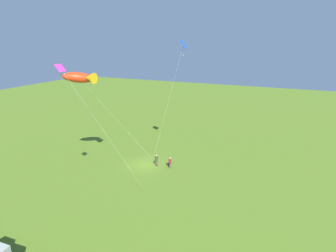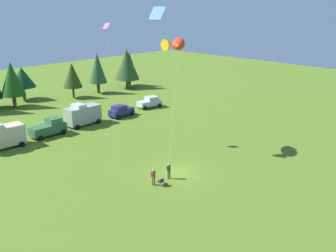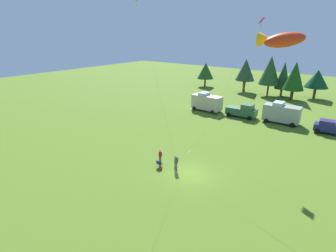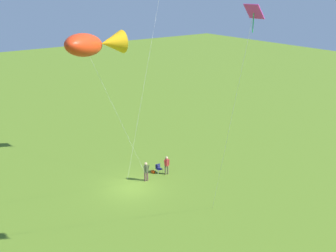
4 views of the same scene
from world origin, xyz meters
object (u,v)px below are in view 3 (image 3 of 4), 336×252
backpack_on_grass (161,168)px  person_spectator (160,155)px  kite_large_fish (280,40)px  van_camper_beige (207,102)px  van_motorhome_grey (281,113)px  person_kite_flyer (176,161)px  kite_diamond_rainbow (258,27)px  truck_green_flatbed (242,111)px  folding_chair (159,163)px  car_navy_hatch (330,127)px

backpack_on_grass → person_spectator: bearing=131.0°
backpack_on_grass → kite_large_fish: size_ratio=0.02×
van_camper_beige → van_motorhome_grey: 12.83m
person_kite_flyer → kite_diamond_rainbow: size_ratio=0.11×
van_camper_beige → truck_green_flatbed: 6.73m
kite_diamond_rainbow → person_kite_flyer: bearing=-100.8°
kite_large_fish → kite_diamond_rainbow: 8.62m
truck_green_flatbed → kite_large_fish: size_ratio=0.37×
folding_chair → truck_green_flatbed: 22.27m
folding_chair → kite_diamond_rainbow: 19.77m
van_camper_beige → kite_diamond_rainbow: bearing=145.4°
kite_large_fish → folding_chair: bearing=-144.0°
person_kite_flyer → van_camper_beige: van_camper_beige is taller
person_spectator → car_navy_hatch: 25.53m
folding_chair → person_spectator: 0.97m
kite_large_fish → person_kite_flyer: bearing=-140.8°
van_motorhome_grey → backpack_on_grass: bearing=73.0°
van_camper_beige → person_spectator: bearing=109.0°
person_spectator → car_navy_hatch: size_ratio=0.40×
van_motorhome_grey → kite_large_fish: (2.80, -16.58, 11.36)m
person_kite_flyer → truck_green_flatbed: (-1.75, 21.61, 0.08)m
person_spectator → truck_green_flatbed: 21.56m
van_camper_beige → kite_large_fish: 24.70m
folding_chair → kite_large_fish: size_ratio=0.06×
backpack_on_grass → van_motorhome_grey: size_ratio=0.06×
car_navy_hatch → kite_large_fish: (-4.03, -16.02, 12.06)m
kite_diamond_rainbow → car_navy_hatch: bearing=45.6°
van_motorhome_grey → kite_diamond_rainbow: kite_diamond_rainbow is taller
van_motorhome_grey → car_navy_hatch: size_ratio=1.28×
van_motorhome_grey → person_spectator: bearing=70.5°
person_kite_flyer → van_camper_beige: bearing=26.8°
folding_chair → van_camper_beige: bearing=21.4°
backpack_on_grass → van_motorhome_grey: van_motorhome_grey is taller
folding_chair → backpack_on_grass: size_ratio=2.56×
person_kite_flyer → truck_green_flatbed: bearing=9.8°
person_spectator → truck_green_flatbed: bearing=17.2°
folding_chair → kite_large_fish: bearing=-49.6°
truck_green_flatbed → kite_diamond_rainbow: bearing=-66.8°
person_kite_flyer → kite_diamond_rainbow: (2.47, 12.97, 13.15)m
person_spectator → van_camper_beige: (-6.29, 21.19, 0.62)m
person_kite_flyer → car_navy_hatch: car_navy_hatch is taller
van_motorhome_grey → car_navy_hatch: 6.89m
backpack_on_grass → van_camper_beige: 23.30m
person_kite_flyer → backpack_on_grass: 1.85m
van_motorhome_grey → car_navy_hatch: bearing=172.0°
folding_chair → van_camper_beige: (-6.69, 21.89, 1.16)m
person_spectator → van_motorhome_grey: van_motorhome_grey is taller
person_kite_flyer → truck_green_flatbed: truck_green_flatbed is taller
kite_large_fish → kite_diamond_rainbow: bearing=123.1°
van_motorhome_grey → kite_large_fish: 20.30m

